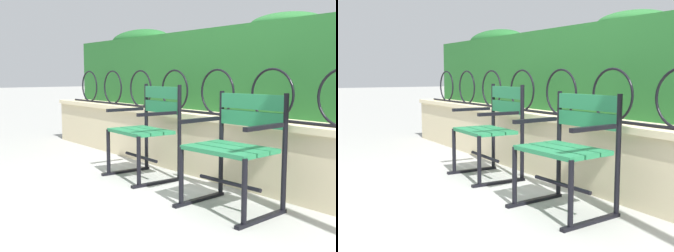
{
  "view_description": "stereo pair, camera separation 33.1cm",
  "coord_description": "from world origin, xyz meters",
  "views": [
    {
      "loc": [
        2.6,
        -1.98,
        0.95
      ],
      "look_at": [
        0.0,
        0.07,
        0.55
      ],
      "focal_mm": 45.01,
      "sensor_mm": 36.0,
      "label": 1
    },
    {
      "loc": [
        2.8,
        -1.71,
        0.95
      ],
      "look_at": [
        0.0,
        0.07,
        0.55
      ],
      "focal_mm": 45.01,
      "sensor_mm": 36.0,
      "label": 2
    }
  ],
  "objects": [
    {
      "name": "ground_plane",
      "position": [
        0.0,
        0.0,
        0.0
      ],
      "size": [
        60.0,
        60.0,
        0.0
      ],
      "primitive_type": "plane",
      "color": "#9E9E99"
    },
    {
      "name": "stone_wall",
      "position": [
        0.0,
        0.78,
        0.3
      ],
      "size": [
        6.49,
        0.41,
        0.59
      ],
      "color": "beige",
      "rests_on": "ground"
    },
    {
      "name": "iron_arch_fence",
      "position": [
        -0.09,
        0.71,
        0.78
      ],
      "size": [
        5.96,
        0.02,
        0.42
      ],
      "color": "black",
      "rests_on": "stone_wall"
    },
    {
      "name": "hedge_row",
      "position": [
        -0.05,
        1.21,
        1.04
      ],
      "size": [
        6.36,
        0.51,
        0.96
      ],
      "color": "#236028",
      "rests_on": "stone_wall"
    },
    {
      "name": "park_chair_left",
      "position": [
        -0.56,
        0.26,
        0.46
      ],
      "size": [
        0.61,
        0.55,
        0.87
      ],
      "color": "#237547",
      "rests_on": "ground"
    },
    {
      "name": "park_chair_right",
      "position": [
        0.59,
        0.22,
        0.46
      ],
      "size": [
        0.64,
        0.55,
        0.83
      ],
      "color": "#237547",
      "rests_on": "ground"
    }
  ]
}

